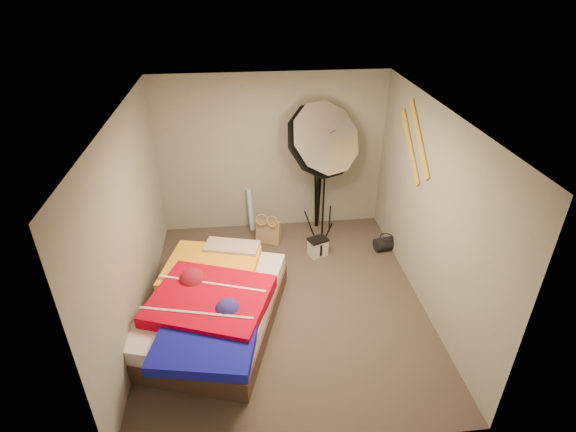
{
  "coord_description": "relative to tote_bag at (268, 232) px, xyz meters",
  "views": [
    {
      "loc": [
        -0.45,
        -4.46,
        3.89
      ],
      "look_at": [
        0.1,
        0.6,
        0.95
      ],
      "focal_mm": 28.0,
      "sensor_mm": 36.0,
      "label": 1
    }
  ],
  "objects": [
    {
      "name": "photo_umbrella",
      "position": [
        0.76,
        -0.06,
        1.48
      ],
      "size": [
        1.17,
        1.18,
        2.32
      ],
      "color": "black",
      "rests_on": "floor"
    },
    {
      "name": "wrapping_roll",
      "position": [
        -0.25,
        0.45,
        0.16
      ],
      "size": [
        0.13,
        0.21,
        0.7
      ],
      "primitive_type": "cylinder",
      "rotation": [
        -0.17,
        0.0,
        0.28
      ],
      "color": "#5593E2",
      "rests_on": "floor"
    },
    {
      "name": "camera_case",
      "position": [
        0.71,
        -0.42,
        -0.06
      ],
      "size": [
        0.31,
        0.27,
        0.26
      ],
      "primitive_type": "cube",
      "rotation": [
        0.0,
        0.0,
        0.38
      ],
      "color": "silver",
      "rests_on": "floor"
    },
    {
      "name": "wall_stripe_upper",
      "position": [
        1.84,
        -0.85,
        1.76
      ],
      "size": [
        0.02,
        0.91,
        0.78
      ],
      "primitive_type": "cube",
      "rotation": [
        0.7,
        0.0,
        0.0
      ],
      "color": "gold",
      "rests_on": "wall_right"
    },
    {
      "name": "wall_back",
      "position": [
        0.11,
        0.55,
        1.06
      ],
      "size": [
        3.5,
        0.0,
        3.5
      ],
      "primitive_type": "plane",
      "rotation": [
        1.57,
        0.0,
        0.0
      ],
      "color": "gray",
      "rests_on": "floor"
    },
    {
      "name": "wall_left",
      "position": [
        -1.64,
        -1.45,
        1.06
      ],
      "size": [
        0.0,
        4.0,
        4.0
      ],
      "primitive_type": "plane",
      "rotation": [
        1.57,
        0.0,
        1.57
      ],
      "color": "gray",
      "rests_on": "floor"
    },
    {
      "name": "wall_right",
      "position": [
        1.86,
        -1.45,
        1.06
      ],
      "size": [
        0.0,
        4.0,
        4.0
      ],
      "primitive_type": "plane",
      "rotation": [
        1.57,
        0.0,
        -1.57
      ],
      "color": "gray",
      "rests_on": "floor"
    },
    {
      "name": "camera_tripod",
      "position": [
        0.83,
        0.41,
        0.58
      ],
      "size": [
        0.1,
        0.1,
        1.35
      ],
      "color": "black",
      "rests_on": "floor"
    },
    {
      "name": "wall_stripe_lower",
      "position": [
        1.84,
        -0.6,
        1.56
      ],
      "size": [
        0.02,
        0.91,
        0.78
      ],
      "primitive_type": "cube",
      "rotation": [
        0.7,
        0.0,
        0.0
      ],
      "color": "gold",
      "rests_on": "wall_right"
    },
    {
      "name": "ceiling",
      "position": [
        0.11,
        -1.45,
        2.31
      ],
      "size": [
        4.0,
        4.0,
        0.0
      ],
      "primitive_type": "plane",
      "rotation": [
        3.14,
        0.0,
        0.0
      ],
      "color": "silver",
      "rests_on": "wall_back"
    },
    {
      "name": "duffel_bag",
      "position": [
        1.76,
        -0.4,
        -0.08
      ],
      "size": [
        0.37,
        0.26,
        0.21
      ],
      "primitive_type": "cylinder",
      "rotation": [
        0.0,
        1.57,
        0.17
      ],
      "color": "black",
      "rests_on": "floor"
    },
    {
      "name": "wall_front",
      "position": [
        0.11,
        -3.45,
        1.06
      ],
      "size": [
        3.5,
        0.0,
        3.5
      ],
      "primitive_type": "plane",
      "rotation": [
        -1.57,
        0.0,
        0.0
      ],
      "color": "gray",
      "rests_on": "floor"
    },
    {
      "name": "bed",
      "position": [
        -0.79,
        -1.76,
        0.11
      ],
      "size": [
        1.95,
        2.46,
        0.6
      ],
      "color": "#4C3428",
      "rests_on": "floor"
    },
    {
      "name": "floor",
      "position": [
        0.11,
        -1.45,
        -0.19
      ],
      "size": [
        4.0,
        4.0,
        0.0
      ],
      "primitive_type": "plane",
      "color": "#4C3F37",
      "rests_on": "ground"
    },
    {
      "name": "tote_bag",
      "position": [
        0.0,
        0.0,
        0.0
      ],
      "size": [
        0.41,
        0.3,
        0.39
      ],
      "primitive_type": "cube",
      "rotation": [
        -0.14,
        0.0,
        -0.4
      ],
      "color": "tan",
      "rests_on": "floor"
    }
  ]
}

